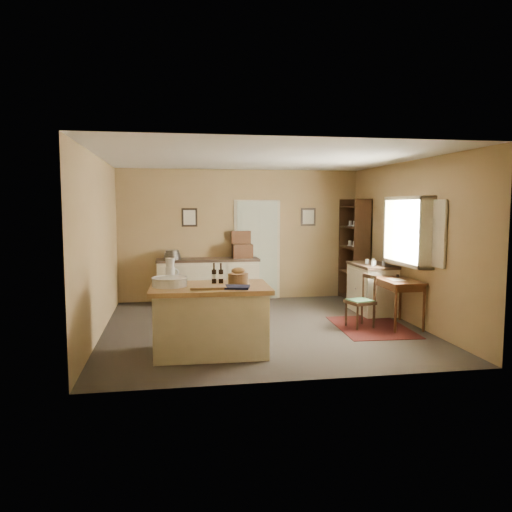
{
  "coord_description": "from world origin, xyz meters",
  "views": [
    {
      "loc": [
        -1.42,
        -7.78,
        1.96
      ],
      "look_at": [
        -0.08,
        0.11,
        1.15
      ],
      "focal_mm": 35.0,
      "sensor_mm": 36.0,
      "label": 1
    }
  ],
  "objects_px": {
    "writing_desk": "(399,286)",
    "desk_chair": "(360,302)",
    "right_cabinet": "(372,288)",
    "shelving_unit": "(356,250)",
    "work_island": "(210,318)",
    "sideboard": "(208,279)"
  },
  "relations": [
    {
      "from": "shelving_unit",
      "to": "sideboard",
      "type": "bearing_deg",
      "value": 176.25
    },
    {
      "from": "sideboard",
      "to": "right_cabinet",
      "type": "relative_size",
      "value": 1.86
    },
    {
      "from": "desk_chair",
      "to": "right_cabinet",
      "type": "height_order",
      "value": "right_cabinet"
    },
    {
      "from": "writing_desk",
      "to": "shelving_unit",
      "type": "relative_size",
      "value": 0.43
    },
    {
      "from": "right_cabinet",
      "to": "writing_desk",
      "type": "bearing_deg",
      "value": -89.99
    },
    {
      "from": "writing_desk",
      "to": "desk_chair",
      "type": "xyz_separation_m",
      "value": [
        -0.64,
        0.02,
        -0.25
      ]
    },
    {
      "from": "right_cabinet",
      "to": "shelving_unit",
      "type": "xyz_separation_m",
      "value": [
        0.15,
        1.21,
        0.59
      ]
    },
    {
      "from": "work_island",
      "to": "writing_desk",
      "type": "height_order",
      "value": "work_island"
    },
    {
      "from": "writing_desk",
      "to": "desk_chair",
      "type": "bearing_deg",
      "value": 178.16
    },
    {
      "from": "writing_desk",
      "to": "work_island",
      "type": "bearing_deg",
      "value": -162.69
    },
    {
      "from": "work_island",
      "to": "right_cabinet",
      "type": "xyz_separation_m",
      "value": [
        3.14,
        2.06,
        -0.02
      ]
    },
    {
      "from": "work_island",
      "to": "desk_chair",
      "type": "relative_size",
      "value": 1.91
    },
    {
      "from": "sideboard",
      "to": "writing_desk",
      "type": "height_order",
      "value": "sideboard"
    },
    {
      "from": "writing_desk",
      "to": "right_cabinet",
      "type": "bearing_deg",
      "value": 90.01
    },
    {
      "from": "sideboard",
      "to": "right_cabinet",
      "type": "xyz_separation_m",
      "value": [
        2.9,
        -1.41,
        -0.02
      ]
    },
    {
      "from": "desk_chair",
      "to": "right_cabinet",
      "type": "distance_m",
      "value": 1.24
    },
    {
      "from": "right_cabinet",
      "to": "shelving_unit",
      "type": "distance_m",
      "value": 1.35
    },
    {
      "from": "work_island",
      "to": "right_cabinet",
      "type": "bearing_deg",
      "value": 34.86
    },
    {
      "from": "sideboard",
      "to": "desk_chair",
      "type": "relative_size",
      "value": 2.47
    },
    {
      "from": "sideboard",
      "to": "desk_chair",
      "type": "distance_m",
      "value": 3.35
    },
    {
      "from": "writing_desk",
      "to": "shelving_unit",
      "type": "bearing_deg",
      "value": 86.14
    },
    {
      "from": "sideboard",
      "to": "shelving_unit",
      "type": "relative_size",
      "value": 0.98
    }
  ]
}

